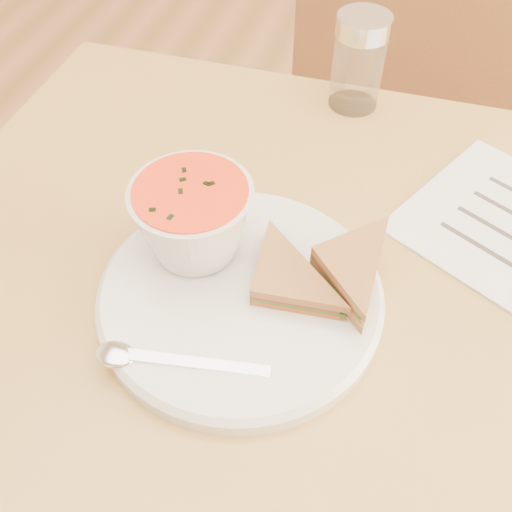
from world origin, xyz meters
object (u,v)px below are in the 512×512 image
(dining_table, at_px, (330,434))
(soup_bowl, at_px, (194,222))
(chair_far, at_px, (369,179))
(condiment_shaker, at_px, (358,62))
(plate, at_px, (241,296))

(dining_table, bearing_deg, soup_bowl, -174.11)
(dining_table, xyz_separation_m, chair_far, (-0.03, 0.46, 0.11))
(soup_bowl, bearing_deg, dining_table, 5.89)
(dining_table, distance_m, soup_bowl, 0.47)
(soup_bowl, bearing_deg, condiment_shaker, 71.80)
(plate, height_order, soup_bowl, soup_bowl)
(chair_far, relative_size, condiment_shaker, 7.85)
(chair_far, bearing_deg, plate, 84.86)
(soup_bowl, distance_m, condiment_shaker, 0.34)
(plate, bearing_deg, dining_table, 26.07)
(plate, xyz_separation_m, condiment_shaker, (0.05, 0.36, 0.05))
(condiment_shaker, bearing_deg, soup_bowl, -108.20)
(soup_bowl, height_order, condiment_shaker, condiment_shaker)
(dining_table, height_order, soup_bowl, soup_bowl)
(dining_table, distance_m, chair_far, 0.48)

